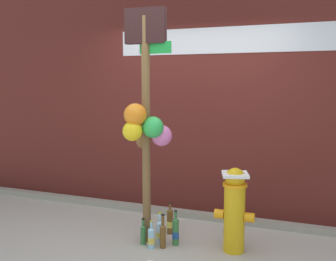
{
  "coord_description": "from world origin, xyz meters",
  "views": [
    {
      "loc": [
        1.44,
        -3.42,
        1.73
      ],
      "look_at": [
        0.05,
        0.29,
        1.23
      ],
      "focal_mm": 41.17,
      "sensor_mm": 36.0,
      "label": 1
    }
  ],
  "objects": [
    {
      "name": "bottle_4",
      "position": [
        0.13,
        0.3,
        0.15
      ],
      "size": [
        0.07,
        0.07,
        0.38
      ],
      "color": "#337038",
      "rests_on": "ground_plane"
    },
    {
      "name": "building_wall",
      "position": [
        0.0,
        1.54,
        1.91
      ],
      "size": [
        10.0,
        0.21,
        3.81
      ],
      "color": "#561E19",
      "rests_on": "ground_plane"
    },
    {
      "name": "bottle_1",
      "position": [
        -0.2,
        0.2,
        0.12
      ],
      "size": [
        0.06,
        0.06,
        0.29
      ],
      "color": "#337038",
      "rests_on": "ground_plane"
    },
    {
      "name": "curb_strip",
      "position": [
        0.0,
        1.17,
        0.04
      ],
      "size": [
        8.0,
        0.12,
        0.08
      ],
      "primitive_type": "cube",
      "color": "gray",
      "rests_on": "ground_plane"
    },
    {
      "name": "bottle_5",
      "position": [
        -0.03,
        0.58,
        0.15
      ],
      "size": [
        0.08,
        0.08,
        0.37
      ],
      "color": "brown",
      "rests_on": "ground_plane"
    },
    {
      "name": "bottle_0",
      "position": [
        -0.04,
        0.28,
        0.13
      ],
      "size": [
        0.08,
        0.08,
        0.35
      ],
      "color": "#B2DBEA",
      "rests_on": "ground_plane"
    },
    {
      "name": "memorial_post",
      "position": [
        -0.19,
        0.26,
        1.41
      ],
      "size": [
        0.51,
        0.46,
        2.49
      ],
      "color": "brown",
      "rests_on": "ground_plane"
    },
    {
      "name": "fire_hydrant",
      "position": [
        0.74,
        0.37,
        0.46
      ],
      "size": [
        0.41,
        0.32,
        0.88
      ],
      "color": "gold",
      "rests_on": "ground_plane"
    },
    {
      "name": "ground_plane",
      "position": [
        0.0,
        0.0,
        0.0
      ],
      "size": [
        14.0,
        14.0,
        0.0
      ],
      "primitive_type": "plane",
      "color": "#ADA899"
    },
    {
      "name": "bottle_2",
      "position": [
        -0.08,
        0.14,
        0.11
      ],
      "size": [
        0.07,
        0.07,
        0.3
      ],
      "color": "#93CCE0",
      "rests_on": "ground_plane"
    },
    {
      "name": "bottle_3",
      "position": [
        0.03,
        0.19,
        0.14
      ],
      "size": [
        0.07,
        0.07,
        0.37
      ],
      "color": "brown",
      "rests_on": "ground_plane"
    },
    {
      "name": "litter_1",
      "position": [
        0.56,
        0.89,
        0.0
      ],
      "size": [
        0.1,
        0.1,
        0.01
      ],
      "primitive_type": "cube",
      "rotation": [
        0.0,
        0.0,
        3.0
      ],
      "color": "#8C99B2",
      "rests_on": "ground_plane"
    }
  ]
}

